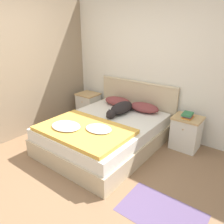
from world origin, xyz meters
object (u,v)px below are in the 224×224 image
(bed, at_px, (105,134))
(nightstand_right, at_px, (186,133))
(pillow_right, at_px, (144,107))
(book_stack, at_px, (188,115))
(pillow_left, at_px, (118,101))
(dog, at_px, (120,109))
(nightstand_left, at_px, (88,105))

(bed, height_order, nightstand_right, nightstand_right)
(pillow_right, distance_m, book_stack, 0.81)
(bed, xyz_separation_m, pillow_left, (-0.30, 0.78, 0.32))
(bed, bearing_deg, pillow_left, 111.09)
(nightstand_right, height_order, dog, dog)
(nightstand_right, xyz_separation_m, book_stack, (-0.01, -0.03, 0.32))
(nightstand_left, height_order, book_stack, book_stack)
(bed, relative_size, nightstand_right, 3.54)
(pillow_left, distance_m, book_stack, 1.42)
(pillow_right, relative_size, book_stack, 2.58)
(pillow_right, xyz_separation_m, book_stack, (0.81, -0.02, 0.05))
(nightstand_left, distance_m, pillow_left, 0.86)
(pillow_right, xyz_separation_m, dog, (-0.29, -0.35, 0.02))
(nightstand_right, distance_m, book_stack, 0.32)
(bed, distance_m, pillow_right, 0.90)
(pillow_left, height_order, pillow_right, same)
(bed, relative_size, pillow_left, 3.51)
(pillow_right, height_order, book_stack, book_stack)
(nightstand_right, xyz_separation_m, pillow_left, (-1.42, -0.01, 0.27))
(pillow_left, bearing_deg, pillow_right, 0.00)
(nightstand_left, bearing_deg, pillow_right, -0.21)
(bed, height_order, pillow_left, pillow_left)
(bed, xyz_separation_m, nightstand_right, (1.12, 0.79, 0.05))
(nightstand_left, relative_size, dog, 0.70)
(nightstand_left, xyz_separation_m, pillow_right, (1.42, -0.01, 0.27))
(nightstand_left, relative_size, pillow_left, 0.99)
(bed, bearing_deg, nightstand_left, 144.83)
(nightstand_left, height_order, pillow_left, pillow_left)
(bed, xyz_separation_m, dog, (0.02, 0.43, 0.34))
(pillow_left, bearing_deg, nightstand_right, 0.21)
(bed, distance_m, pillow_left, 0.90)
(nightstand_left, bearing_deg, bed, -35.17)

